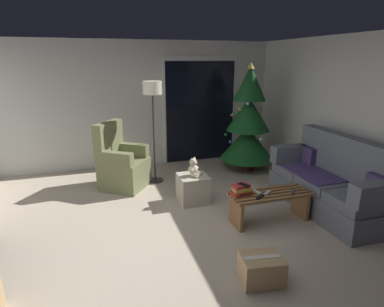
# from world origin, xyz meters

# --- Properties ---
(ground_plane) EXTENTS (7.00, 7.00, 0.00)m
(ground_plane) POSITION_xyz_m (0.00, 0.00, 0.00)
(ground_plane) COLOR #B2A38E
(wall_back) EXTENTS (5.72, 0.12, 2.50)m
(wall_back) POSITION_xyz_m (0.00, 3.06, 1.25)
(wall_back) COLOR beige
(wall_back) RESTS_ON ground
(wall_right) EXTENTS (0.12, 6.00, 2.50)m
(wall_right) POSITION_xyz_m (2.86, 0.00, 1.25)
(wall_right) COLOR beige
(wall_right) RESTS_ON ground
(patio_door_frame) EXTENTS (1.60, 0.02, 2.20)m
(patio_door_frame) POSITION_xyz_m (1.30, 2.99, 1.10)
(patio_door_frame) COLOR silver
(patio_door_frame) RESTS_ON ground
(patio_door_glass) EXTENTS (1.50, 0.02, 2.10)m
(patio_door_glass) POSITION_xyz_m (1.30, 2.97, 1.05)
(patio_door_glass) COLOR black
(patio_door_glass) RESTS_ON ground
(couch) EXTENTS (0.79, 1.95, 1.08)m
(couch) POSITION_xyz_m (2.32, 0.08, 0.40)
(couch) COLOR slate
(couch) RESTS_ON ground
(coffee_table) EXTENTS (1.10, 0.40, 0.41)m
(coffee_table) POSITION_xyz_m (1.29, 0.02, 0.27)
(coffee_table) COLOR olive
(coffee_table) RESTS_ON ground
(remote_graphite) EXTENTS (0.12, 0.15, 0.02)m
(remote_graphite) POSITION_xyz_m (1.58, -0.07, 0.43)
(remote_graphite) COLOR #333338
(remote_graphite) RESTS_ON coffee_table
(remote_white) EXTENTS (0.07, 0.16, 0.02)m
(remote_white) POSITION_xyz_m (1.11, 0.08, 0.43)
(remote_white) COLOR silver
(remote_white) RESTS_ON coffee_table
(remote_silver) EXTENTS (0.15, 0.12, 0.02)m
(remote_silver) POSITION_xyz_m (1.24, 0.01, 0.43)
(remote_silver) COLOR #ADADB2
(remote_silver) RESTS_ON coffee_table
(remote_black) EXTENTS (0.15, 0.13, 0.02)m
(remote_black) POSITION_xyz_m (1.08, -0.08, 0.43)
(remote_black) COLOR black
(remote_black) RESTS_ON coffee_table
(book_stack) EXTENTS (0.28, 0.20, 0.14)m
(book_stack) POSITION_xyz_m (0.89, 0.09, 0.48)
(book_stack) COLOR #A32D28
(book_stack) RESTS_ON coffee_table
(cell_phone) EXTENTS (0.13, 0.16, 0.01)m
(cell_phone) POSITION_xyz_m (0.91, 0.08, 0.56)
(cell_phone) COLOR black
(cell_phone) RESTS_ON book_stack
(christmas_tree) EXTENTS (1.06, 1.06, 2.08)m
(christmas_tree) POSITION_xyz_m (1.97, 2.07, 0.92)
(christmas_tree) COLOR #4C1E19
(christmas_tree) RESTS_ON ground
(armchair) EXTENTS (0.96, 0.95, 1.13)m
(armchair) POSITION_xyz_m (-0.50, 1.86, 0.40)
(armchair) COLOR olive
(armchair) RESTS_ON ground
(floor_lamp) EXTENTS (0.32, 0.32, 1.78)m
(floor_lamp) POSITION_xyz_m (0.09, 1.96, 1.51)
(floor_lamp) COLOR #2D2D30
(floor_lamp) RESTS_ON ground
(ottoman) EXTENTS (0.44, 0.44, 0.43)m
(ottoman) POSITION_xyz_m (0.49, 0.93, 0.21)
(ottoman) COLOR #B2A893
(ottoman) RESTS_ON ground
(teddy_bear_cream) EXTENTS (0.21, 0.22, 0.29)m
(teddy_bear_cream) POSITION_xyz_m (0.50, 0.92, 0.55)
(teddy_bear_cream) COLOR beige
(teddy_bear_cream) RESTS_ON ottoman
(cardboard_box_taped_mid_floor) EXTENTS (0.45, 0.38, 0.28)m
(cardboard_box_taped_mid_floor) POSITION_xyz_m (0.57, -1.06, 0.14)
(cardboard_box_taped_mid_floor) COLOR tan
(cardboard_box_taped_mid_floor) RESTS_ON ground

